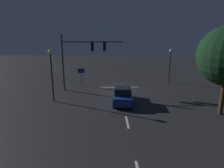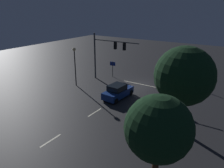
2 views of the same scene
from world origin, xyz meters
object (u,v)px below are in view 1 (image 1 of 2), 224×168
at_px(street_lamp_left_kerb, 170,59).
at_px(traffic_signal_assembly, 81,53).
at_px(street_lamp_right_kerb, 51,66).
at_px(route_sign, 81,73).
at_px(car_approaching, 123,95).

bearing_deg(street_lamp_left_kerb, traffic_signal_assembly, 17.67).
bearing_deg(street_lamp_right_kerb, street_lamp_left_kerb, -150.97).
xyz_separation_m(street_lamp_left_kerb, street_lamp_right_kerb, (14.44, 8.01, 0.33)).
height_order(street_lamp_left_kerb, route_sign, street_lamp_left_kerb).
bearing_deg(traffic_signal_assembly, route_sign, -78.78).
distance_m(traffic_signal_assembly, route_sign, 3.46).
bearing_deg(route_sign, traffic_signal_assembly, 101.22).
bearing_deg(traffic_signal_assembly, street_lamp_right_kerb, 59.47).
relative_size(car_approaching, street_lamp_right_kerb, 0.84).
relative_size(traffic_signal_assembly, car_approaching, 1.64).
bearing_deg(street_lamp_right_kerb, route_sign, -108.83).
height_order(car_approaching, street_lamp_right_kerb, street_lamp_right_kerb).
bearing_deg(street_lamp_left_kerb, street_lamp_right_kerb, 29.03).
xyz_separation_m(traffic_signal_assembly, car_approaching, (-4.64, 4.65, -3.80)).
height_order(street_lamp_left_kerb, street_lamp_right_kerb, street_lamp_right_kerb).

